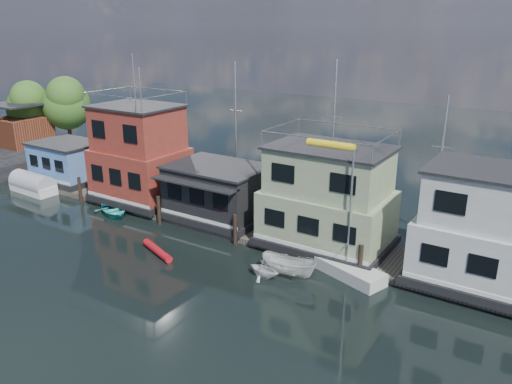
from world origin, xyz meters
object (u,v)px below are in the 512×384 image
Objects in this scene: tarp_runabout at (33,185)px; day_sailer at (346,268)px; dinghy_teal at (114,210)px; red_kayak at (157,251)px; houseboat_blue at (68,162)px; houseboat_red at (140,156)px; dinghy_white at (264,269)px; houseboat_dark at (218,192)px; motorboat at (289,266)px; houseboat_white at (494,232)px; houseboat_green at (328,199)px.

tarp_runabout is 29.94m from day_sailer.
tarp_runabout is 1.32× the size of dinghy_teal.
day_sailer is (11.63, 4.01, 0.20)m from red_kayak.
houseboat_blue is 10.40m from dinghy_teal.
houseboat_red is 17.00m from dinghy_white.
dinghy_teal is (-7.88, 3.41, 0.13)m from red_kayak.
houseboat_blue is at bearing 179.94° from houseboat_dark.
red_kayak is at bearing -88.43° from dinghy_teal.
day_sailer is (4.05, 2.90, -0.10)m from dinghy_white.
red_kayak is (17.54, -6.81, -1.95)m from houseboat_blue.
motorboat is at bearing -10.39° from houseboat_blue.
houseboat_white is at bearing 40.66° from red_kayak.
red_kayak is (-18.96, -6.81, -3.29)m from houseboat_white.
houseboat_green is 5.62m from motorboat.
houseboat_red reaches higher than dinghy_teal.
motorboat is at bearing -92.12° from houseboat_green.
houseboat_green is at bearing 0.00° from houseboat_red.
houseboat_red is at bearing 20.31° from tarp_runabout.
houseboat_green reaches higher than dinghy_teal.
dinghy_teal is (-16.85, -3.39, -3.17)m from houseboat_green.
houseboat_red is 1.41× the size of houseboat_green.
houseboat_green is at bearing -11.04° from dinghy_white.
dinghy_teal is at bearing 177.51° from red_kayak.
houseboat_dark reaches higher than tarp_runabout.
tarp_runabout is at bearing -172.93° from houseboat_green.
day_sailer reaches higher than houseboat_green.
houseboat_blue is 1.76× the size of dinghy_teal.
day_sailer reaches higher than tarp_runabout.
dinghy_white is at bearing -20.04° from houseboat_red.
red_kayak is at bearing -142.79° from houseboat_green.
dinghy_teal is (-16.67, 1.43, -0.31)m from motorboat.
day_sailer is at bearing -8.10° from houseboat_red.
tarp_runabout reaches higher than motorboat.
houseboat_red reaches higher than tarp_runabout.
tarp_runabout is (-25.88, 2.32, 0.18)m from dinghy_white.
dinghy_teal is at bearing -159.16° from day_sailer.
houseboat_green reaches higher than motorboat.
day_sailer is (29.17, -2.80, -1.76)m from houseboat_blue.
day_sailer is at bearing -5.48° from houseboat_blue.
houseboat_green reaches higher than tarp_runabout.
houseboat_white is 27.24m from dinghy_teal.
houseboat_green is 11.73m from red_kayak.
motorboat is (1.21, 0.87, 0.15)m from dinghy_white.
houseboat_dark is 8.78m from dinghy_teal.
houseboat_green reaches higher than houseboat_blue.
day_sailer is 2.14× the size of dinghy_teal.
red_kayak is 8.59m from dinghy_teal.
houseboat_blue is 18.91m from red_kayak.
houseboat_red is at bearing 0.00° from houseboat_blue.
houseboat_green is 27.62m from tarp_runabout.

